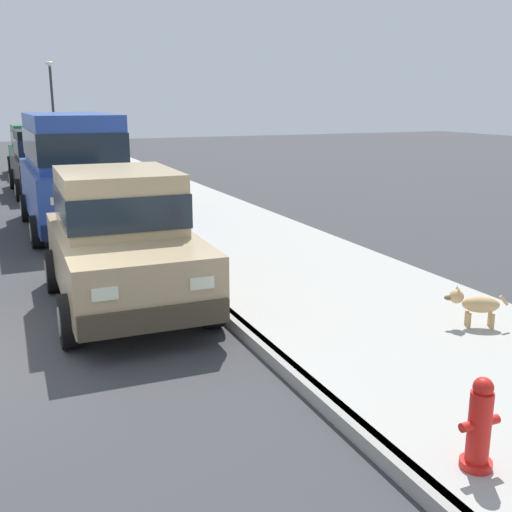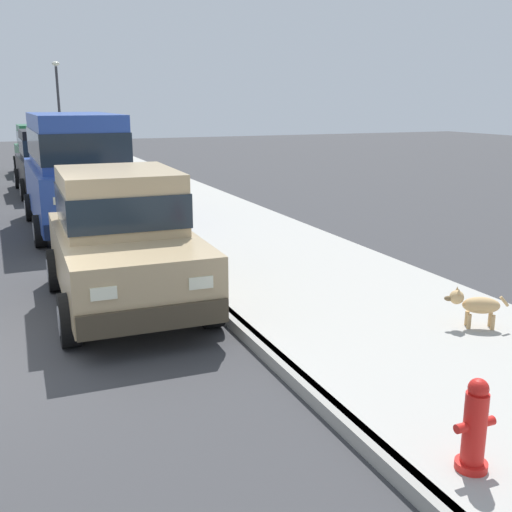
{
  "view_description": "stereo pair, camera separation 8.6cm",
  "coord_description": "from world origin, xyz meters",
  "px_view_note": "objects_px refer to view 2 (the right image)",
  "views": [
    {
      "loc": [
        0.55,
        -6.82,
        2.79
      ],
      "look_at": [
        3.58,
        0.15,
        0.85
      ],
      "focal_mm": 42.84,
      "sensor_mm": 36.0,
      "label": 1
    },
    {
      "loc": [
        0.63,
        -6.85,
        2.79
      ],
      "look_at": [
        3.58,
        0.15,
        0.85
      ],
      "focal_mm": 42.84,
      "sensor_mm": 36.0,
      "label": 2
    }
  ],
  "objects_px": {
    "dog_tan": "(475,304)",
    "street_lamp": "(58,98)",
    "car_green_hatchback": "(41,149)",
    "fire_hydrant": "(475,428)",
    "car_tan_hatchback": "(123,237)",
    "car_blue_van": "(76,166)",
    "car_black_sedan": "(50,161)"
  },
  "relations": [
    {
      "from": "car_green_hatchback",
      "to": "fire_hydrant",
      "type": "distance_m",
      "value": 22.45
    },
    {
      "from": "car_blue_van",
      "to": "car_black_sedan",
      "type": "height_order",
      "value": "car_blue_van"
    },
    {
      "from": "car_green_hatchback",
      "to": "fire_hydrant",
      "type": "relative_size",
      "value": 5.31
    },
    {
      "from": "car_black_sedan",
      "to": "street_lamp",
      "type": "distance_m",
      "value": 11.21
    },
    {
      "from": "street_lamp",
      "to": "car_green_hatchback",
      "type": "bearing_deg",
      "value": -103.51
    },
    {
      "from": "dog_tan",
      "to": "fire_hydrant",
      "type": "xyz_separation_m",
      "value": [
        -2.08,
        -2.29,
        0.05
      ]
    },
    {
      "from": "car_black_sedan",
      "to": "fire_hydrant",
      "type": "distance_m",
      "value": 17.05
    },
    {
      "from": "car_tan_hatchback",
      "to": "dog_tan",
      "type": "height_order",
      "value": "car_tan_hatchback"
    },
    {
      "from": "car_tan_hatchback",
      "to": "street_lamp",
      "type": "xyz_separation_m",
      "value": [
        1.44,
        22.77,
        1.93
      ]
    },
    {
      "from": "car_tan_hatchback",
      "to": "dog_tan",
      "type": "distance_m",
      "value": 4.65
    },
    {
      "from": "car_blue_van",
      "to": "fire_hydrant",
      "type": "xyz_separation_m",
      "value": [
        1.45,
        -10.8,
        -0.92
      ]
    },
    {
      "from": "street_lamp",
      "to": "fire_hydrant",
      "type": "bearing_deg",
      "value": -89.79
    },
    {
      "from": "car_tan_hatchback",
      "to": "fire_hydrant",
      "type": "distance_m",
      "value": 5.4
    },
    {
      "from": "car_black_sedan",
      "to": "fire_hydrant",
      "type": "bearing_deg",
      "value": -84.88
    },
    {
      "from": "fire_hydrant",
      "to": "dog_tan",
      "type": "bearing_deg",
      "value": 47.77
    },
    {
      "from": "car_black_sedan",
      "to": "car_blue_van",
      "type": "bearing_deg",
      "value": -89.36
    },
    {
      "from": "car_blue_van",
      "to": "street_lamp",
      "type": "height_order",
      "value": "street_lamp"
    },
    {
      "from": "car_blue_van",
      "to": "street_lamp",
      "type": "xyz_separation_m",
      "value": [
        1.35,
        17.13,
        1.51
      ]
    },
    {
      "from": "car_blue_van",
      "to": "dog_tan",
      "type": "height_order",
      "value": "car_blue_van"
    },
    {
      "from": "dog_tan",
      "to": "street_lamp",
      "type": "distance_m",
      "value": 25.85
    },
    {
      "from": "car_black_sedan",
      "to": "fire_hydrant",
      "type": "height_order",
      "value": "car_black_sedan"
    },
    {
      "from": "car_black_sedan",
      "to": "dog_tan",
      "type": "height_order",
      "value": "car_black_sedan"
    },
    {
      "from": "fire_hydrant",
      "to": "street_lamp",
      "type": "relative_size",
      "value": 0.16
    },
    {
      "from": "car_black_sedan",
      "to": "car_green_hatchback",
      "type": "distance_m",
      "value": 5.42
    },
    {
      "from": "car_black_sedan",
      "to": "car_green_hatchback",
      "type": "height_order",
      "value": "car_black_sedan"
    },
    {
      "from": "car_black_sedan",
      "to": "fire_hydrant",
      "type": "relative_size",
      "value": 6.39
    },
    {
      "from": "car_blue_van",
      "to": "dog_tan",
      "type": "xyz_separation_m",
      "value": [
        3.53,
        -8.51,
        -0.97
      ]
    },
    {
      "from": "car_blue_van",
      "to": "dog_tan",
      "type": "bearing_deg",
      "value": -67.45
    },
    {
      "from": "car_tan_hatchback",
      "to": "car_blue_van",
      "type": "bearing_deg",
      "value": 89.1
    },
    {
      "from": "car_tan_hatchback",
      "to": "car_green_hatchback",
      "type": "relative_size",
      "value": 1.0
    },
    {
      "from": "car_tan_hatchback",
      "to": "fire_hydrant",
      "type": "height_order",
      "value": "car_tan_hatchback"
    },
    {
      "from": "dog_tan",
      "to": "street_lamp",
      "type": "xyz_separation_m",
      "value": [
        -2.18,
        25.64,
        2.48
      ]
    }
  ]
}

